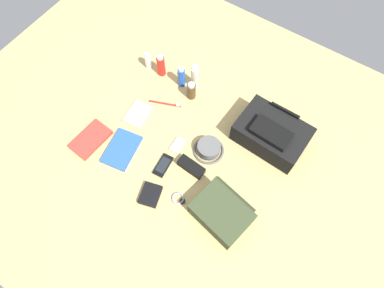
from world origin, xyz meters
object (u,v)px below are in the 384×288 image
at_px(travel_guidebook, 122,149).
at_px(sunglasses_case, 191,167).
at_px(toiletry_pouch, 222,213).
at_px(lotion_bottle, 195,77).
at_px(wallet, 150,195).
at_px(toothbrush, 167,104).
at_px(media_player, 177,145).
at_px(wristwatch, 179,199).
at_px(deodorant_spray, 181,77).
at_px(backpack, 272,134).
at_px(toothpaste_tube, 148,61).
at_px(bucket_hat, 209,149).
at_px(paperback_novel, 91,139).
at_px(cologne_bottle, 191,91).
at_px(sunscreen_spray, 161,66).
at_px(notepad, 138,114).
at_px(cell_phone, 163,165).

distance_m(travel_guidebook, sunglasses_case, 0.37).
distance_m(toiletry_pouch, sunglasses_case, 0.28).
relative_size(toiletry_pouch, lotion_bottle, 1.73).
distance_m(wallet, sunglasses_case, 0.24).
bearing_deg(lotion_bottle, toothbrush, -107.49).
bearing_deg(toiletry_pouch, media_player, 154.14).
bearing_deg(wristwatch, deodorant_spray, 123.30).
distance_m(deodorant_spray, sunglasses_case, 0.52).
height_order(deodorant_spray, wristwatch, deodorant_spray).
bearing_deg(lotion_bottle, toiletry_pouch, -46.99).
height_order(wristwatch, wallet, wallet).
xyz_separation_m(toiletry_pouch, wallet, (-0.33, -0.11, -0.03)).
bearing_deg(wallet, backpack, 43.70).
bearing_deg(toothpaste_tube, wallet, -52.42).
distance_m(toiletry_pouch, bucket_hat, 0.34).
bearing_deg(toothpaste_tube, backpack, -2.49).
distance_m(bucket_hat, paperback_novel, 0.62).
bearing_deg(cologne_bottle, deodorant_spray, 157.14).
xyz_separation_m(sunscreen_spray, paperback_novel, (-0.05, -0.56, -0.06)).
relative_size(toothpaste_tube, sunscreen_spray, 0.74).
bearing_deg(notepad, paperback_novel, -119.95).
xyz_separation_m(cell_phone, media_player, (-0.01, 0.13, -0.00)).
bearing_deg(wristwatch, toiletry_pouch, 12.60).
bearing_deg(deodorant_spray, sunglasses_case, -50.19).
relative_size(backpack, cologne_bottle, 3.22).
bearing_deg(bucket_hat, toothbrush, 162.45).
distance_m(toothbrush, wallet, 0.53).
distance_m(cologne_bottle, media_player, 0.32).
bearing_deg(bucket_hat, media_player, -156.31).
bearing_deg(travel_guidebook, toiletry_pouch, -0.39).
distance_m(toothpaste_tube, lotion_bottle, 0.30).
distance_m(toothpaste_tube, cell_phone, 0.64).
relative_size(bucket_hat, lotion_bottle, 0.97).
bearing_deg(wristwatch, cologne_bottle, 117.99).
bearing_deg(paperback_novel, notepad, 66.94).
height_order(bucket_hat, cologne_bottle, cologne_bottle).
relative_size(toiletry_pouch, sunglasses_case, 2.05).
height_order(toiletry_pouch, sunglasses_case, toiletry_pouch).
height_order(lotion_bottle, sunglasses_case, lotion_bottle).
relative_size(sunscreen_spray, cell_phone, 1.14).
bearing_deg(cell_phone, deodorant_spray, 113.98).
height_order(cell_phone, sunglasses_case, sunglasses_case).
bearing_deg(backpack, travel_guidebook, -141.69).
bearing_deg(cologne_bottle, cell_phone, -74.81).
relative_size(bucket_hat, media_player, 1.87).
distance_m(sunscreen_spray, deodorant_spray, 0.14).
height_order(toothpaste_tube, wristwatch, toothpaste_tube).
xyz_separation_m(toothbrush, sunglasses_case, (0.32, -0.24, 0.01)).
xyz_separation_m(cologne_bottle, wristwatch, (0.28, -0.53, -0.05)).
xyz_separation_m(backpack, media_player, (-0.38, -0.30, -0.06)).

